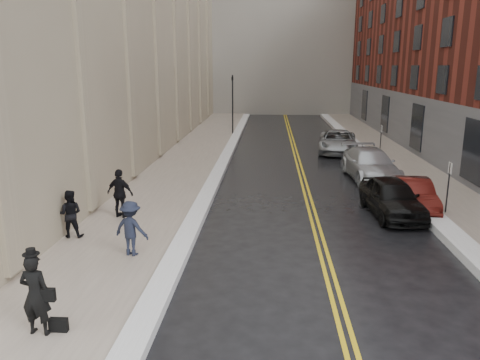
# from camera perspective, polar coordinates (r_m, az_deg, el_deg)

# --- Properties ---
(ground) EXTENTS (160.00, 160.00, 0.00)m
(ground) POSITION_cam_1_polar(r_m,az_deg,el_deg) (12.34, 0.07, -15.24)
(ground) COLOR black
(ground) RESTS_ON ground
(sidewalk_left) EXTENTS (4.00, 64.00, 0.15)m
(sidewalk_left) POSITION_cam_1_polar(r_m,az_deg,el_deg) (27.90, -7.09, 1.45)
(sidewalk_left) COLOR gray
(sidewalk_left) RESTS_ON ground
(sidewalk_right) EXTENTS (3.00, 64.00, 0.15)m
(sidewalk_right) POSITION_cam_1_polar(r_m,az_deg,el_deg) (28.65, 20.50, 0.99)
(sidewalk_right) COLOR gray
(sidewalk_right) RESTS_ON ground
(lane_stripe_a) EXTENTS (0.12, 64.00, 0.01)m
(lane_stripe_a) POSITION_cam_1_polar(r_m,az_deg,el_deg) (27.48, 7.16, 1.10)
(lane_stripe_a) COLOR gold
(lane_stripe_a) RESTS_ON ground
(lane_stripe_b) EXTENTS (0.12, 64.00, 0.01)m
(lane_stripe_b) POSITION_cam_1_polar(r_m,az_deg,el_deg) (27.50, 7.66, 1.09)
(lane_stripe_b) COLOR gold
(lane_stripe_b) RESTS_ON ground
(snow_ridge_left) EXTENTS (0.70, 60.80, 0.26)m
(snow_ridge_left) POSITION_cam_1_polar(r_m,az_deg,el_deg) (27.55, -2.39, 1.50)
(snow_ridge_left) COLOR white
(snow_ridge_left) RESTS_ON ground
(snow_ridge_right) EXTENTS (0.85, 60.80, 0.30)m
(snow_ridge_right) POSITION_cam_1_polar(r_m,az_deg,el_deg) (28.15, 16.90, 1.22)
(snow_ridge_right) COLOR white
(snow_ridge_right) RESTS_ON ground
(traffic_signal) EXTENTS (0.18, 0.15, 5.20)m
(traffic_signal) POSITION_cam_1_polar(r_m,az_deg,el_deg) (41.00, -0.91, 9.73)
(traffic_signal) COLOR black
(traffic_signal) RESTS_ON ground
(parking_sign_near) EXTENTS (0.06, 0.35, 2.23)m
(parking_sign_near) POSITION_cam_1_polar(r_m,az_deg,el_deg) (20.63, 24.07, -0.41)
(parking_sign_near) COLOR black
(parking_sign_near) RESTS_ON ground
(parking_sign_far) EXTENTS (0.06, 0.35, 2.23)m
(parking_sign_far) POSITION_cam_1_polar(r_m,az_deg,el_deg) (31.94, 16.78, 4.86)
(parking_sign_far) COLOR black
(parking_sign_far) RESTS_ON ground
(car_black) EXTENTS (2.16, 4.63, 1.53)m
(car_black) POSITION_cam_1_polar(r_m,az_deg,el_deg) (20.05, 18.03, -2.00)
(car_black) COLOR black
(car_black) RESTS_ON ground
(car_maroon) EXTENTS (1.62, 4.08, 1.32)m
(car_maroon) POSITION_cam_1_polar(r_m,az_deg,el_deg) (21.16, 20.38, -1.68)
(car_maroon) COLOR #48100C
(car_maroon) RESTS_ON ground
(car_silver_near) EXTENTS (2.73, 5.76, 1.62)m
(car_silver_near) POSITION_cam_1_polar(r_m,az_deg,el_deg) (26.11, 15.58, 1.84)
(car_silver_near) COLOR #B5B8BE
(car_silver_near) RESTS_ON ground
(car_silver_far) EXTENTS (3.25, 5.88, 1.56)m
(car_silver_far) POSITION_cam_1_polar(r_m,az_deg,el_deg) (33.72, 11.83, 4.61)
(car_silver_far) COLOR gray
(car_silver_far) RESTS_ON ground
(pedestrian_main) EXTENTS (0.72, 0.50, 1.89)m
(pedestrian_main) POSITION_cam_1_polar(r_m,az_deg,el_deg) (11.48, -23.66, -12.67)
(pedestrian_main) COLOR black
(pedestrian_main) RESTS_ON sidewalk_left
(pedestrian_a) EXTENTS (0.88, 0.72, 1.68)m
(pedestrian_a) POSITION_cam_1_polar(r_m,az_deg,el_deg) (17.28, -20.00, -3.88)
(pedestrian_a) COLOR black
(pedestrian_a) RESTS_ON sidewalk_left
(pedestrian_b) EXTENTS (1.27, 0.94, 1.76)m
(pedestrian_b) POSITION_cam_1_polar(r_m,az_deg,el_deg) (15.10, -13.14, -5.76)
(pedestrian_b) COLOR #1A1E2F
(pedestrian_b) RESTS_ON sidewalk_left
(pedestrian_c) EXTENTS (1.22, 0.76, 1.93)m
(pedestrian_c) POSITION_cam_1_polar(r_m,az_deg,el_deg) (18.90, -14.40, -1.60)
(pedestrian_c) COLOR black
(pedestrian_c) RESTS_ON sidewalk_left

